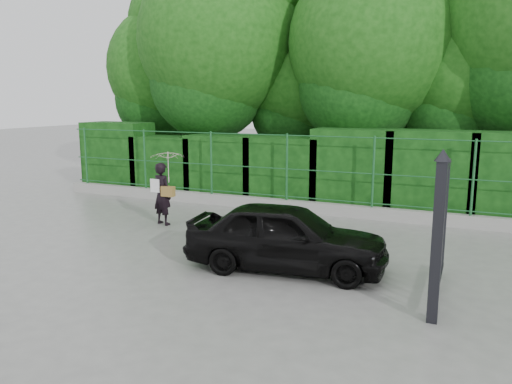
% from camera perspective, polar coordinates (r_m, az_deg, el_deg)
% --- Properties ---
extents(ground, '(80.00, 80.00, 0.00)m').
position_cam_1_polar(ground, '(9.85, -7.89, -7.19)').
color(ground, gray).
extents(kerb, '(14.00, 0.25, 0.30)m').
position_cam_1_polar(kerb, '(13.72, 1.93, -1.40)').
color(kerb, '#9E9E99').
rests_on(kerb, ground).
extents(fence, '(14.13, 0.06, 1.80)m').
position_cam_1_polar(fence, '(13.46, 2.83, 2.90)').
color(fence, '#1B5729').
rests_on(fence, kerb).
extents(hedge, '(14.20, 1.20, 2.24)m').
position_cam_1_polar(hedge, '(14.44, 3.91, 2.78)').
color(hedge, black).
rests_on(hedge, ground).
extents(trees, '(17.10, 6.15, 8.08)m').
position_cam_1_polar(trees, '(16.25, 10.34, 16.13)').
color(trees, black).
rests_on(trees, ground).
extents(gate, '(0.22, 2.33, 2.36)m').
position_cam_1_polar(gate, '(7.48, 20.27, -4.00)').
color(gate, black).
rests_on(gate, ground).
extents(woman, '(0.88, 0.85, 1.79)m').
position_cam_1_polar(woman, '(12.09, -10.27, 1.72)').
color(woman, black).
rests_on(woman, ground).
extents(car, '(3.68, 1.81, 1.21)m').
position_cam_1_polar(car, '(8.84, 3.50, -5.09)').
color(car, black).
rests_on(car, ground).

